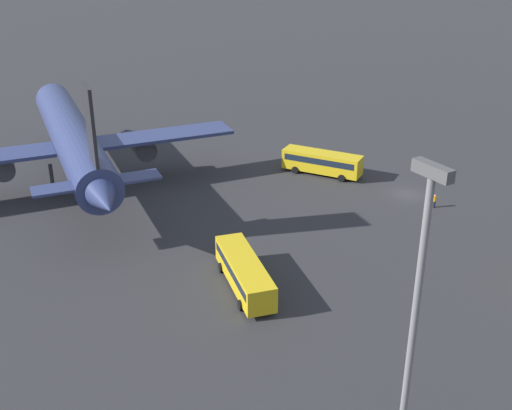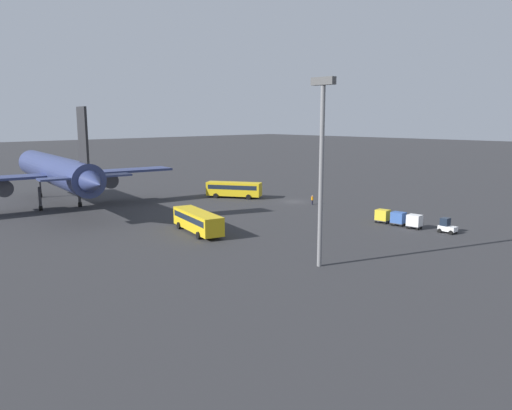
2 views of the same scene
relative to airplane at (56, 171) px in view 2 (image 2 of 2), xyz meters
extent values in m
plane|color=#2D2D30|center=(-25.26, -35.43, -6.63)|extent=(600.00, 600.00, 0.00)
cylinder|color=navy|center=(0.53, -0.08, 0.11)|extent=(39.95, 11.28, 5.19)
cone|color=navy|center=(21.39, -3.36, 0.11)|extent=(6.40, 5.75, 4.93)
cone|color=navy|center=(-20.58, 3.24, 0.11)|extent=(7.39, 5.66, 4.67)
cube|color=navy|center=(-3.24, -11.34, -0.54)|extent=(7.92, 18.81, 0.44)
cube|color=#262628|center=(-17.08, 2.69, 6.85)|extent=(3.97, 0.97, 8.30)
cube|color=navy|center=(-17.48, 2.75, 0.63)|extent=(4.84, 13.75, 0.28)
cylinder|color=#38383D|center=(1.14, 8.90, -2.19)|extent=(5.14, 3.56, 2.85)
cylinder|color=#38383D|center=(-1.65, -8.82, -2.19)|extent=(5.14, 3.56, 2.85)
cylinder|color=#38383D|center=(14.23, -2.24, -4.56)|extent=(0.50, 0.50, 4.15)
cylinder|color=black|center=(14.23, -2.24, -6.18)|extent=(0.97, 0.63, 0.90)
cylinder|color=#38383D|center=(-0.90, 3.55, -4.56)|extent=(0.50, 0.50, 4.15)
cylinder|color=black|center=(-0.90, 3.55, -6.18)|extent=(0.97, 0.63, 0.90)
cylinder|color=#38383D|center=(-1.95, -3.11, -4.56)|extent=(0.50, 0.50, 4.15)
cylinder|color=black|center=(-1.95, -3.11, -6.18)|extent=(0.97, 0.63, 0.90)
cube|color=gold|center=(-13.61, -30.31, -4.83)|extent=(10.91, 8.21, 2.70)
cube|color=#192333|center=(-13.61, -30.31, -4.36)|extent=(10.18, 7.78, 0.86)
cylinder|color=black|center=(-11.46, -27.26, -6.13)|extent=(1.01, 0.78, 1.00)
cylinder|color=black|center=(-9.91, -29.76, -6.13)|extent=(1.01, 0.78, 1.00)
cylinder|color=black|center=(-17.31, -30.86, -6.13)|extent=(1.01, 0.78, 1.00)
cylinder|color=black|center=(-15.76, -33.36, -6.13)|extent=(1.01, 0.78, 1.00)
cube|color=gold|center=(-33.57, -5.73, -4.91)|extent=(11.90, 5.62, 2.55)
cube|color=#192333|center=(-33.57, -5.73, -4.46)|extent=(11.01, 5.43, 0.82)
cylinder|color=black|center=(-29.73, -5.20, -6.13)|extent=(1.04, 0.54, 1.00)
cylinder|color=black|center=(-30.47, -8.05, -6.13)|extent=(1.04, 0.54, 1.00)
cylinder|color=black|center=(-36.67, -3.41, -6.13)|extent=(1.04, 0.54, 1.00)
cylinder|color=black|center=(-37.41, -6.27, -6.13)|extent=(1.04, 0.54, 1.00)
cube|color=white|center=(-58.22, -30.85, -5.98)|extent=(2.45, 1.39, 0.70)
cube|color=#192333|center=(-57.80, -30.87, -5.08)|extent=(1.13, 1.21, 1.10)
cylinder|color=black|center=(-57.35, -30.18, -6.33)|extent=(0.61, 0.24, 0.60)
cylinder|color=black|center=(-57.40, -31.58, -6.33)|extent=(0.61, 0.24, 0.60)
cylinder|color=black|center=(-59.03, -30.12, -6.33)|extent=(0.61, 0.24, 0.60)
cylinder|color=black|center=(-59.08, -31.52, -6.33)|extent=(0.61, 0.24, 0.60)
cylinder|color=#1E1E2D|center=(-29.97, -35.32, -6.21)|extent=(0.32, 0.32, 0.85)
cylinder|color=orange|center=(-29.97, -35.32, -5.46)|extent=(0.38, 0.38, 0.65)
sphere|color=tan|center=(-29.97, -35.32, -5.01)|extent=(0.24, 0.24, 0.24)
cube|color=#38383D|center=(-53.56, -30.01, -6.22)|extent=(2.11, 1.82, 0.10)
cube|color=silver|center=(-53.56, -30.01, -5.37)|extent=(2.01, 1.73, 1.60)
cylinder|color=black|center=(-52.85, -29.31, -6.45)|extent=(0.37, 0.15, 0.36)
cylinder|color=black|center=(-52.76, -30.59, -6.45)|extent=(0.37, 0.15, 0.36)
cylinder|color=black|center=(-54.37, -29.42, -6.45)|extent=(0.37, 0.15, 0.36)
cylinder|color=black|center=(-54.28, -30.70, -6.45)|extent=(0.37, 0.15, 0.36)
cube|color=#38383D|center=(-50.83, -30.21, -6.22)|extent=(2.11, 1.82, 0.10)
cube|color=#33569E|center=(-50.83, -30.21, -5.37)|extent=(2.01, 1.73, 1.60)
cylinder|color=black|center=(-50.12, -29.51, -6.45)|extent=(0.37, 0.15, 0.36)
cylinder|color=black|center=(-50.03, -30.79, -6.45)|extent=(0.37, 0.15, 0.36)
cylinder|color=black|center=(-51.64, -29.63, -6.45)|extent=(0.37, 0.15, 0.36)
cylinder|color=black|center=(-51.54, -30.90, -6.45)|extent=(0.37, 0.15, 0.36)
cube|color=#38383D|center=(-48.10, -30.27, -6.22)|extent=(2.11, 1.82, 0.10)
cube|color=gold|center=(-48.10, -30.27, -5.37)|extent=(2.01, 1.73, 1.60)
cylinder|color=black|center=(-47.39, -29.58, -6.45)|extent=(0.37, 0.15, 0.36)
cylinder|color=black|center=(-47.29, -30.85, -6.45)|extent=(0.37, 0.15, 0.36)
cylinder|color=black|center=(-48.90, -29.69, -6.45)|extent=(0.37, 0.15, 0.36)
cylinder|color=black|center=(-48.81, -30.96, -6.45)|extent=(0.37, 0.15, 0.36)
cylinder|color=slate|center=(-55.68, -5.36, 3.01)|extent=(0.50, 0.50, 19.29)
cube|color=#4C4C4C|center=(-55.68, -5.36, 13.06)|extent=(2.80, 0.70, 0.80)
camera|label=1|loc=(-79.63, 21.64, 26.64)|focal=45.00mm
camera|label=2|loc=(-88.57, 36.17, 9.28)|focal=35.00mm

